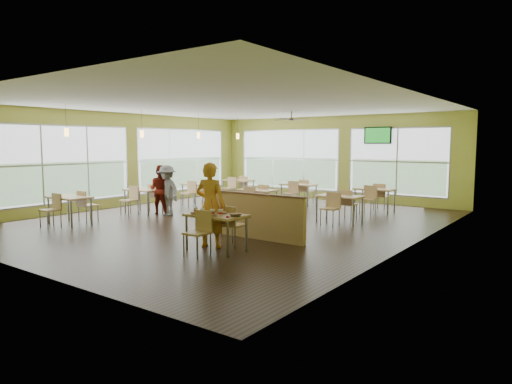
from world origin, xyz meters
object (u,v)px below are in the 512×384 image
main_table (216,220)px  man_plaid (210,205)px  half_wall_divider (259,216)px  food_basket (236,215)px

main_table → man_plaid: (-0.32, 0.19, 0.26)m
main_table → man_plaid: 0.46m
main_table → half_wall_divider: (0.00, 1.45, -0.11)m
man_plaid → food_basket: (0.81, -0.17, -0.10)m
half_wall_divider → food_basket: (0.48, -1.42, 0.26)m
half_wall_divider → food_basket: size_ratio=9.99×
food_basket → man_plaid: bearing=168.3°
half_wall_divider → man_plaid: man_plaid is taller
half_wall_divider → man_plaid: bearing=-104.5°
man_plaid → food_basket: man_plaid is taller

